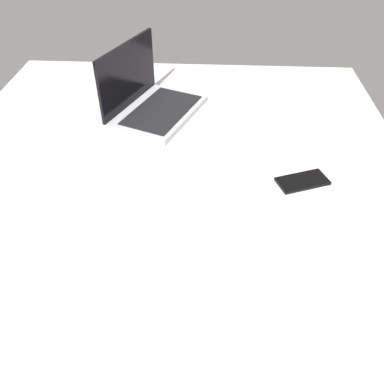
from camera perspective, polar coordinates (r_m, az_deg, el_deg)
The scene contains 3 objects.
bed_mattress at distance 108.96cm, azimuth -3.65°, elevation -5.19°, with size 180.00×140.00×18.00cm, color silver.
laptop at distance 139.99cm, azimuth -6.09°, elevation 12.90°, with size 39.20×33.66×23.00cm.
cell_phone at distance 113.10cm, azimuth 15.65°, elevation 1.52°, with size 6.80×14.00×0.80cm, color black.
Camera 1 is at (-75.32, -11.17, 86.94)cm, focal length 36.95 mm.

